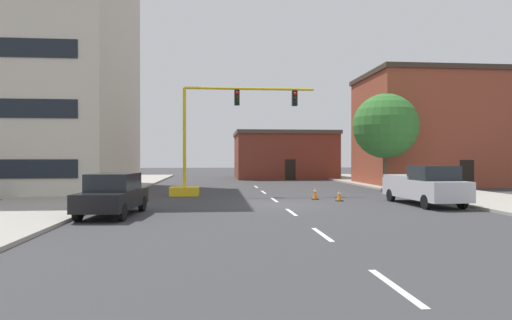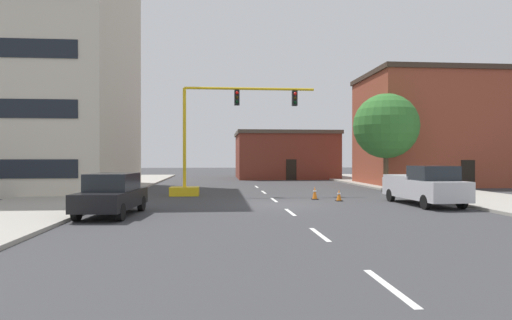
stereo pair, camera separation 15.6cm
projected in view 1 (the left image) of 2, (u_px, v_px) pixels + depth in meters
ground_plane at (281, 205)px, 21.98m from camera, size 160.00×160.00×0.00m
sidewalk_left at (89, 192)px, 28.85m from camera, size 6.00×56.00×0.14m
sidewalk_right at (426, 190)px, 31.04m from camera, size 6.00×56.00×0.14m
lane_stripe_seg_0 at (395, 287)px, 8.04m from camera, size 0.16×2.40×0.01m
lane_stripe_seg_1 at (322, 234)px, 13.52m from camera, size 0.16×2.40×0.01m
lane_stripe_seg_2 at (291, 212)px, 18.99m from camera, size 0.16×2.40×0.01m
lane_stripe_seg_3 at (274, 200)px, 24.47m from camera, size 0.16×2.40×0.01m
lane_stripe_seg_4 at (264, 192)px, 29.94m from camera, size 0.16×2.40×0.01m
lane_stripe_seg_5 at (256, 187)px, 35.42m from camera, size 0.16×2.40×0.01m
building_tall_left at (29, 45)px, 31.46m from camera, size 13.87×14.14×21.13m
building_brick_center at (283, 155)px, 50.67m from camera, size 11.27×9.88×5.34m
building_row_right at (438, 130)px, 37.99m from camera, size 13.05×9.11×9.65m
traffic_signal_gantry at (203, 160)px, 27.27m from camera, size 9.11×1.20×6.83m
tree_right_mid at (385, 126)px, 31.57m from camera, size 4.71×4.71×7.03m
pickup_truck_silver at (425, 186)px, 21.89m from camera, size 2.22×5.48×1.99m
sedan_black_near_left at (113, 194)px, 17.84m from camera, size 2.21×4.64×1.74m
traffic_cone_roadside_a at (315, 193)px, 24.79m from camera, size 0.36×0.36×0.75m
traffic_cone_roadside_b at (339, 195)px, 23.86m from camera, size 0.36×0.36×0.64m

